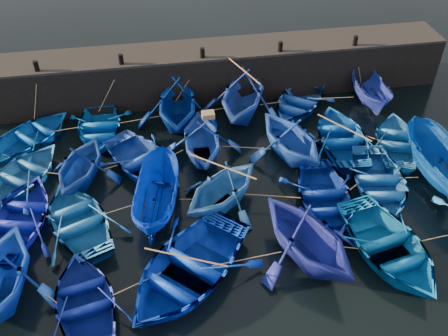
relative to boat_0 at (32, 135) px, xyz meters
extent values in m
plane|color=black|center=(8.52, -7.37, -0.45)|extent=(120.00, 120.00, 0.00)
cube|color=black|center=(8.52, 3.13, 0.80)|extent=(26.00, 2.50, 2.50)
cube|color=black|center=(8.52, 3.13, 2.11)|extent=(26.00, 2.50, 0.12)
cylinder|color=black|center=(0.52, 2.23, 2.42)|extent=(0.24, 0.24, 0.50)
cylinder|color=black|center=(4.52, 2.23, 2.42)|extent=(0.24, 0.24, 0.50)
cylinder|color=black|center=(8.52, 2.23, 2.42)|extent=(0.24, 0.24, 0.50)
cylinder|color=black|center=(12.52, 2.23, 2.42)|extent=(0.24, 0.24, 0.50)
cylinder|color=black|center=(16.52, 2.23, 2.42)|extent=(0.24, 0.24, 0.50)
imported|color=#05479D|center=(0.00, 0.00, 0.00)|extent=(5.30, 5.30, 0.91)
imported|color=#0552B8|center=(3.10, 0.17, 0.00)|extent=(3.29, 4.50, 0.91)
imported|color=navy|center=(6.98, 0.45, 0.79)|extent=(4.56, 5.13, 2.48)
imported|color=#1D409F|center=(10.29, 0.62, 0.84)|extent=(5.85, 6.19, 2.58)
imported|color=#1848A5|center=(13.25, 0.70, 0.00)|extent=(5.14, 5.33, 0.90)
imported|color=#203297|center=(17.06, 0.50, 0.33)|extent=(1.85, 4.15, 1.56)
imported|color=#1F5E96|center=(-0.10, -2.94, 0.02)|extent=(5.27, 5.59, 0.94)
imported|color=navy|center=(2.50, -3.22, 0.54)|extent=(4.35, 4.66, 1.98)
imported|color=#153CA6|center=(5.18, -2.93, 0.05)|extent=(5.56, 5.97, 1.01)
imported|color=#173D97|center=(7.82, -2.46, 0.66)|extent=(3.81, 4.37, 2.22)
imported|color=blue|center=(11.77, -3.03, 0.68)|extent=(4.90, 5.26, 2.26)
imported|color=#0747A4|center=(14.44, -2.61, 0.04)|extent=(3.80, 5.05, 1.00)
imported|color=#1A63A0|center=(16.88, -3.27, 0.00)|extent=(4.41, 5.15, 0.90)
imported|color=#0E1999|center=(0.18, -5.55, 0.04)|extent=(4.42, 5.42, 0.98)
imported|color=#1B65B1|center=(2.46, -5.98, 0.01)|extent=(4.67, 5.39, 0.94)
imported|color=#0028A5|center=(5.53, -5.62, 0.41)|extent=(2.58, 4.70, 1.72)
imported|color=blue|center=(8.18, -5.75, 0.61)|extent=(5.35, 5.27, 2.13)
imported|color=navy|center=(12.31, -6.40, 0.02)|extent=(3.62, 4.82, 0.95)
imported|color=#1A5BB3|center=(14.88, -5.89, 0.03)|extent=(4.00, 5.12, 0.97)
imported|color=navy|center=(17.48, -5.99, 0.54)|extent=(2.35, 5.26, 1.98)
imported|color=navy|center=(2.88, -9.84, -0.02)|extent=(3.80, 4.74, 0.87)
imported|color=#042BB5|center=(6.34, -9.19, 0.14)|extent=(6.90, 6.98, 1.19)
imported|color=navy|center=(10.71, -8.97, 0.78)|extent=(5.56, 5.89, 2.46)
imported|color=#0763B3|center=(13.77, -9.38, 0.07)|extent=(4.58, 5.71, 1.05)
cube|color=olive|center=(8.12, -2.46, 1.89)|extent=(0.54, 0.44, 0.24)
cylinder|color=tan|center=(1.55, 0.08, 0.10)|extent=(1.31, 0.20, 0.04)
cylinder|color=tan|center=(5.04, 0.31, 0.10)|extent=(2.09, 0.32, 0.04)
cylinder|color=tan|center=(8.64, 0.53, 0.10)|extent=(1.51, 0.20, 0.04)
cylinder|color=tan|center=(11.77, 0.66, 0.10)|extent=(1.16, 0.12, 0.04)
cylinder|color=tan|center=(15.16, 0.60, 0.10)|extent=(2.02, 0.23, 0.04)
cylinder|color=tan|center=(1.20, -3.08, 0.10)|extent=(0.81, 0.31, 0.04)
cylinder|color=tan|center=(3.84, -3.08, 0.10)|extent=(0.89, 0.33, 0.04)
cylinder|color=tan|center=(6.50, -2.69, 0.10)|extent=(0.86, 0.51, 0.04)
cylinder|color=tan|center=(9.80, -2.74, 0.10)|extent=(2.16, 0.61, 0.04)
cylinder|color=tan|center=(13.10, -2.82, 0.10)|extent=(0.88, 0.45, 0.04)
cylinder|color=tan|center=(15.66, -2.94, 0.10)|extent=(0.67, 0.68, 0.04)
cylinder|color=tan|center=(1.32, -5.77, 0.10)|extent=(0.51, 0.46, 0.04)
cylinder|color=tan|center=(4.00, -5.80, 0.10)|extent=(1.28, 0.40, 0.04)
cylinder|color=tan|center=(6.85, -5.69, 0.10)|extent=(0.85, 0.17, 0.04)
cylinder|color=tan|center=(10.24, -6.07, 0.10)|extent=(2.34, 0.68, 0.04)
cylinder|color=tan|center=(13.59, -6.14, 0.10)|extent=(0.79, 0.54, 0.04)
cylinder|color=tan|center=(16.18, -5.94, 0.10)|extent=(0.81, 0.13, 0.04)
cylinder|color=tan|center=(1.52, -9.34, 0.10)|extent=(0.96, 1.03, 0.04)
cylinder|color=tan|center=(4.61, -9.51, 0.10)|extent=(1.66, 0.69, 0.04)
cylinder|color=tan|center=(8.52, -9.08, 0.10)|extent=(2.58, 0.25, 0.04)
cylinder|color=tan|center=(12.24, -9.18, 0.10)|extent=(1.27, 0.44, 0.04)
cylinder|color=tan|center=(15.87, -9.27, 0.10)|extent=(2.41, 0.26, 0.04)
cylinder|color=tan|center=(0.26, 1.66, 1.13)|extent=(0.57, 0.97, 2.09)
cylinder|color=tan|center=(3.81, 1.75, 1.13)|extent=(1.46, 0.81, 2.09)
cylinder|color=tan|center=(7.75, 1.89, 1.13)|extent=(1.57, 0.52, 2.09)
cylinder|color=tan|center=(9.41, 1.97, 1.13)|extent=(1.81, 0.35, 2.09)
cylinder|color=tan|center=(12.89, 2.01, 1.13)|extent=(0.77, 0.28, 2.08)
cylinder|color=tan|center=(16.79, 1.91, 1.13)|extent=(0.59, 0.48, 2.08)
cylinder|color=#99724C|center=(10.29, 0.62, 2.15)|extent=(1.08, 2.84, 0.06)
cylinder|color=#99724C|center=(14.44, -2.61, 0.57)|extent=(1.77, 2.49, 0.06)
cylinder|color=#99724C|center=(8.18, -5.75, 1.71)|extent=(2.34, 1.97, 0.06)
cylinder|color=#99724C|center=(6.34, -9.19, 0.76)|extent=(2.74, 1.32, 0.06)
camera|label=1|loc=(5.78, -20.24, 14.07)|focal=40.00mm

